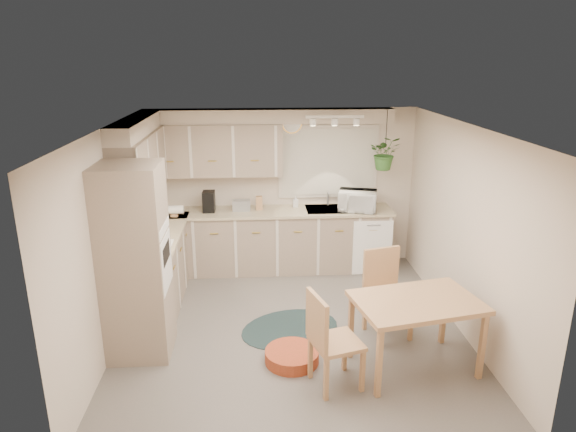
% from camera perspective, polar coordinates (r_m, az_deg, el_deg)
% --- Properties ---
extents(floor, '(4.20, 4.20, 0.00)m').
position_cam_1_polar(floor, '(6.30, 0.38, -12.33)').
color(floor, '#645E58').
rests_on(floor, ground).
extents(ceiling, '(4.20, 4.20, 0.00)m').
position_cam_1_polar(ceiling, '(5.52, 0.44, 9.84)').
color(ceiling, white).
rests_on(ceiling, wall_back).
extents(wall_back, '(4.00, 0.04, 2.40)m').
position_cam_1_polar(wall_back, '(7.81, -0.70, 3.13)').
color(wall_back, beige).
rests_on(wall_back, floor).
extents(wall_front, '(4.00, 0.04, 2.40)m').
position_cam_1_polar(wall_front, '(3.89, 2.69, -12.30)').
color(wall_front, beige).
rests_on(wall_front, floor).
extents(wall_left, '(0.04, 4.20, 2.40)m').
position_cam_1_polar(wall_left, '(6.01, -19.01, -2.30)').
color(wall_left, beige).
rests_on(wall_left, floor).
extents(wall_right, '(0.04, 4.20, 2.40)m').
position_cam_1_polar(wall_right, '(6.27, 18.98, -1.48)').
color(wall_right, beige).
rests_on(wall_right, floor).
extents(base_cab_left, '(0.60, 1.85, 0.90)m').
position_cam_1_polar(base_cab_left, '(7.00, -14.23, -5.65)').
color(base_cab_left, gray).
rests_on(base_cab_left, floor).
extents(base_cab_back, '(3.60, 0.60, 0.90)m').
position_cam_1_polar(base_cab_back, '(7.74, -2.05, -2.83)').
color(base_cab_back, gray).
rests_on(base_cab_back, floor).
extents(counter_left, '(0.64, 1.89, 0.04)m').
position_cam_1_polar(counter_left, '(6.83, -14.44, -2.01)').
color(counter_left, tan).
rests_on(counter_left, base_cab_left).
extents(counter_back, '(3.64, 0.64, 0.04)m').
position_cam_1_polar(counter_back, '(7.58, -2.08, 0.48)').
color(counter_back, tan).
rests_on(counter_back, base_cab_back).
extents(oven_stack, '(0.65, 0.65, 2.10)m').
position_cam_1_polar(oven_stack, '(5.64, -16.61, -4.98)').
color(oven_stack, gray).
rests_on(oven_stack, floor).
extents(wall_oven_face, '(0.02, 0.56, 0.58)m').
position_cam_1_polar(wall_oven_face, '(5.57, -13.39, -4.97)').
color(wall_oven_face, white).
rests_on(wall_oven_face, oven_stack).
extents(upper_cab_left, '(0.35, 2.00, 0.75)m').
position_cam_1_polar(upper_cab_left, '(6.74, -15.96, 5.60)').
color(upper_cab_left, gray).
rests_on(upper_cab_left, wall_left).
extents(upper_cab_back, '(2.00, 0.35, 0.75)m').
position_cam_1_polar(upper_cab_back, '(7.52, -8.34, 7.26)').
color(upper_cab_back, gray).
rests_on(upper_cab_back, wall_back).
extents(soffit_left, '(0.30, 2.00, 0.20)m').
position_cam_1_polar(soffit_left, '(6.67, -16.52, 9.59)').
color(soffit_left, beige).
rests_on(soffit_left, wall_left).
extents(soffit_back, '(3.60, 0.30, 0.20)m').
position_cam_1_polar(soffit_back, '(7.46, -2.24, 11.04)').
color(soffit_back, beige).
rests_on(soffit_back, wall_back).
extents(cooktop, '(0.52, 0.58, 0.02)m').
position_cam_1_polar(cooktop, '(6.29, -15.28, -3.54)').
color(cooktop, white).
rests_on(cooktop, counter_left).
extents(range_hood, '(0.40, 0.60, 0.14)m').
position_cam_1_polar(range_hood, '(6.15, -15.80, 0.43)').
color(range_hood, white).
rests_on(range_hood, upper_cab_left).
extents(window_blinds, '(1.40, 0.02, 1.00)m').
position_cam_1_polar(window_blinds, '(7.76, 4.49, 6.01)').
color(window_blinds, silver).
rests_on(window_blinds, wall_back).
extents(window_frame, '(1.50, 0.02, 1.10)m').
position_cam_1_polar(window_frame, '(7.77, 4.48, 6.03)').
color(window_frame, beige).
rests_on(window_frame, wall_back).
extents(sink, '(0.70, 0.48, 0.10)m').
position_cam_1_polar(sink, '(7.67, 4.65, 0.48)').
color(sink, '#9CA0A4').
rests_on(sink, counter_back).
extents(dishwasher_front, '(0.58, 0.02, 0.83)m').
position_cam_1_polar(dishwasher_front, '(7.65, 9.36, -3.52)').
color(dishwasher_front, white).
rests_on(dishwasher_front, base_cab_back).
extents(track_light_bar, '(0.80, 0.04, 0.04)m').
position_cam_1_polar(track_light_bar, '(7.14, 5.23, 10.93)').
color(track_light_bar, white).
rests_on(track_light_bar, ceiling).
extents(wall_clock, '(0.30, 0.03, 0.30)m').
position_cam_1_polar(wall_clock, '(7.61, 0.43, 10.27)').
color(wall_clock, '#E7B051').
rests_on(wall_clock, wall_back).
extents(dining_table, '(1.37, 1.05, 0.78)m').
position_cam_1_polar(dining_table, '(5.57, 13.86, -12.63)').
color(dining_table, tan).
rests_on(dining_table, floor).
extents(chair_left, '(0.58, 0.58, 1.00)m').
position_cam_1_polar(chair_left, '(5.13, 5.42, -13.52)').
color(chair_left, tan).
rests_on(chair_left, floor).
extents(chair_back, '(0.58, 0.58, 1.01)m').
position_cam_1_polar(chair_back, '(6.05, 11.14, -8.65)').
color(chair_back, tan).
rests_on(chair_back, floor).
extents(braided_rug, '(1.46, 1.31, 0.01)m').
position_cam_1_polar(braided_rug, '(6.28, 0.23, -12.40)').
color(braided_rug, black).
rests_on(braided_rug, floor).
extents(pet_bed, '(0.61, 0.61, 0.13)m').
position_cam_1_polar(pet_bed, '(5.66, 0.44, -15.31)').
color(pet_bed, '#B03A23').
rests_on(pet_bed, floor).
extents(microwave, '(0.60, 0.43, 0.37)m').
position_cam_1_polar(microwave, '(7.58, 7.74, 1.94)').
color(microwave, white).
rests_on(microwave, counter_back).
extents(soap_bottle, '(0.08, 0.18, 0.08)m').
position_cam_1_polar(soap_bottle, '(7.74, 0.83, 1.30)').
color(soap_bottle, white).
rests_on(soap_bottle, counter_back).
extents(hanging_plant, '(0.50, 0.54, 0.38)m').
position_cam_1_polar(hanging_plant, '(7.53, 10.72, 6.49)').
color(hanging_plant, '#326428').
rests_on(hanging_plant, ceiling).
extents(coffee_maker, '(0.18, 0.21, 0.30)m').
position_cam_1_polar(coffee_maker, '(7.57, -8.79, 1.61)').
color(coffee_maker, black).
rests_on(coffee_maker, counter_back).
extents(toaster, '(0.26, 0.15, 0.16)m').
position_cam_1_polar(toaster, '(7.58, -5.19, 1.20)').
color(toaster, '#9CA0A4').
rests_on(toaster, counter_back).
extents(knife_block, '(0.10, 0.10, 0.20)m').
position_cam_1_polar(knife_block, '(7.60, -3.24, 1.46)').
color(knife_block, tan).
rests_on(knife_block, counter_back).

